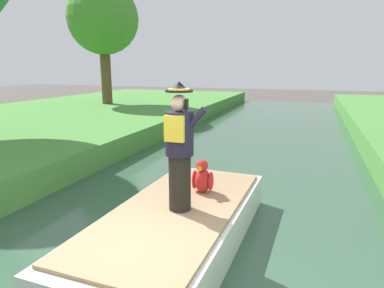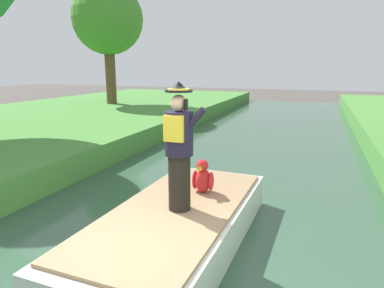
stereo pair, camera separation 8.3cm
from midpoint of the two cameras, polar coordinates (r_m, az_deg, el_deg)
boat at (r=5.29m, az=-2.11°, el=-13.60°), size 1.93×4.25×0.61m
person_pirate at (r=4.80m, az=-1.66°, el=-0.64°), size 0.61×0.42×1.85m
parrot_plush at (r=5.66m, az=2.24°, el=-5.71°), size 0.36×0.34×0.57m
tree_slender at (r=19.45m, az=-13.79°, el=19.53°), size 3.68×3.68×6.26m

